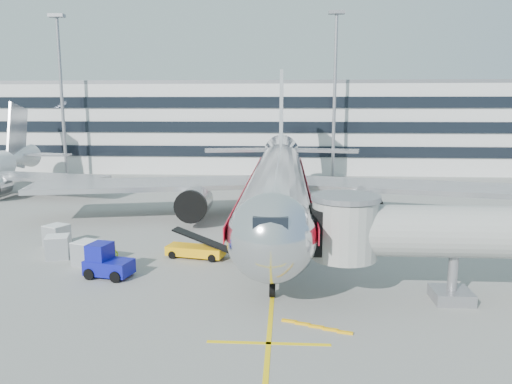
# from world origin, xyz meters

# --- Properties ---
(ground) EXTENTS (180.00, 180.00, 0.00)m
(ground) POSITION_xyz_m (0.00, 0.00, 0.00)
(ground) COLOR gray
(ground) RESTS_ON ground
(lead_in_line) EXTENTS (0.25, 70.00, 0.01)m
(lead_in_line) POSITION_xyz_m (0.00, 10.00, 0.01)
(lead_in_line) COLOR yellow
(lead_in_line) RESTS_ON ground
(stop_bar) EXTENTS (6.00, 0.25, 0.01)m
(stop_bar) POSITION_xyz_m (0.00, -14.00, 0.01)
(stop_bar) COLOR yellow
(stop_bar) RESTS_ON ground
(main_jet) EXTENTS (50.95, 48.70, 16.06)m
(main_jet) POSITION_xyz_m (0.00, 11.72, 4.23)
(main_jet) COLOR silver
(main_jet) RESTS_ON ground
(jet_bridge) EXTENTS (17.80, 4.50, 7.00)m
(jet_bridge) POSITION_xyz_m (12.18, -8.00, 3.87)
(jet_bridge) COLOR silver
(jet_bridge) RESTS_ON ground
(terminal) EXTENTS (150.00, 24.25, 15.60)m
(terminal) POSITION_xyz_m (0.00, 57.95, 7.80)
(terminal) COLOR silver
(terminal) RESTS_ON ground
(light_mast_west) EXTENTS (2.40, 1.20, 25.45)m
(light_mast_west) POSITION_xyz_m (-35.00, 42.00, 14.88)
(light_mast_west) COLOR gray
(light_mast_west) RESTS_ON ground
(light_mast_centre) EXTENTS (2.40, 1.20, 25.45)m
(light_mast_centre) POSITION_xyz_m (8.00, 42.00, 14.88)
(light_mast_centre) COLOR gray
(light_mast_centre) RESTS_ON ground
(belt_loader) EXTENTS (4.72, 2.48, 2.20)m
(belt_loader) POSITION_xyz_m (-6.02, -0.45, 0.62)
(belt_loader) COLOR #FFB10A
(belt_loader) RESTS_ON ground
(baggage_tug) EXTENTS (3.34, 2.49, 2.28)m
(baggage_tug) POSITION_xyz_m (-11.20, -5.07, 0.99)
(baggage_tug) COLOR #0D1192
(baggage_tug) RESTS_ON ground
(cargo_container_left) EXTENTS (2.12, 2.12, 1.72)m
(cargo_container_left) POSITION_xyz_m (-18.01, 2.18, 0.87)
(cargo_container_left) COLOR #B4B7BC
(cargo_container_left) RESTS_ON ground
(cargo_container_right) EXTENTS (2.06, 2.06, 1.73)m
(cargo_container_right) POSITION_xyz_m (-13.53, -2.60, 0.87)
(cargo_container_right) COLOR #B4B7BC
(cargo_container_right) RESTS_ON ground
(cargo_container_front) EXTENTS (2.05, 2.05, 1.73)m
(cargo_container_front) POSITION_xyz_m (-16.34, -1.21, 0.87)
(cargo_container_front) COLOR #B4B7BC
(cargo_container_front) RESTS_ON ground
(ramp_worker) EXTENTS (0.74, 0.84, 1.94)m
(ramp_worker) POSITION_xyz_m (-10.97, -4.14, 0.97)
(ramp_worker) COLOR #A4E017
(ramp_worker) RESTS_ON ground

